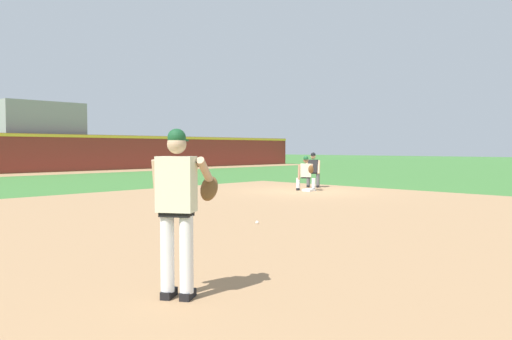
# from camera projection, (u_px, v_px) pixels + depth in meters

# --- Properties ---
(ground_plane) EXTENTS (160.00, 160.00, 0.00)m
(ground_plane) POSITION_uv_depth(u_px,v_px,m) (309.00, 191.00, 18.94)
(ground_plane) COLOR #3D7533
(infield_dirt_patch) EXTENTS (18.00, 18.00, 0.01)m
(infield_dirt_patch) POSITION_uv_depth(u_px,v_px,m) (279.00, 215.00, 12.19)
(infield_dirt_patch) COLOR #A87F56
(infield_dirt_patch) RESTS_ON ground
(warning_track_strip) EXTENTS (48.00, 3.20, 0.01)m
(warning_track_strip) POSITION_uv_depth(u_px,v_px,m) (68.00, 173.00, 32.82)
(warning_track_strip) COLOR #A87F56
(warning_track_strip) RESTS_ON ground
(first_base_bag) EXTENTS (0.38, 0.38, 0.09)m
(first_base_bag) POSITION_uv_depth(u_px,v_px,m) (309.00, 190.00, 18.94)
(first_base_bag) COLOR white
(first_base_bag) RESTS_ON ground
(baseball) EXTENTS (0.07, 0.07, 0.07)m
(baseball) POSITION_uv_depth(u_px,v_px,m) (257.00, 222.00, 10.78)
(baseball) COLOR white
(baseball) RESTS_ON ground
(pitcher) EXTENTS (0.84, 0.57, 1.86)m
(pitcher) POSITION_uv_depth(u_px,v_px,m) (179.00, 202.00, 5.42)
(pitcher) COLOR black
(pitcher) RESTS_ON ground
(first_baseman) EXTENTS (0.81, 1.04, 1.34)m
(first_baseman) POSITION_uv_depth(u_px,v_px,m) (306.00, 172.00, 19.21)
(first_baseman) COLOR black
(first_baseman) RESTS_ON ground
(umpire) EXTENTS (0.63, 0.68, 1.46)m
(umpire) POSITION_uv_depth(u_px,v_px,m) (313.00, 168.00, 20.76)
(umpire) COLOR black
(umpire) RESTS_ON ground
(outfield_wall) EXTENTS (48.00, 0.54, 2.60)m
(outfield_wall) POSITION_uv_depth(u_px,v_px,m) (55.00, 152.00, 34.14)
(outfield_wall) COLOR maroon
(outfield_wall) RESTS_ON ground
(stadium_seating_block) EXTENTS (5.69, 4.20, 4.90)m
(stadium_seating_block) POSITION_uv_depth(u_px,v_px,m) (37.00, 136.00, 36.11)
(stadium_seating_block) COLOR gray
(stadium_seating_block) RESTS_ON ground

